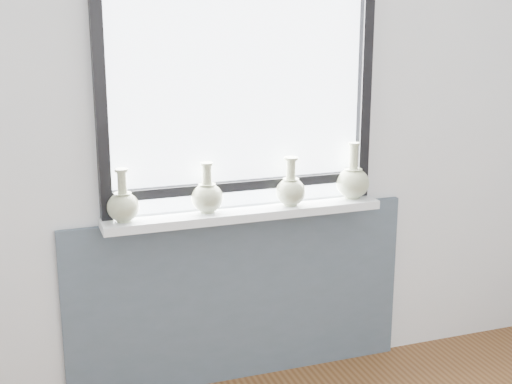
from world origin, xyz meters
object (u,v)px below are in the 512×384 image
object	(u,v)px
windowsill	(244,213)
vase_d	(353,181)
vase_c	(291,189)
vase_b	(207,196)
vase_a	(123,205)

from	to	relation	value
windowsill	vase_d	bearing A→B (deg)	0.79
vase_c	vase_b	bearing A→B (deg)	177.23
vase_a	vase_d	bearing A→B (deg)	0.96
vase_c	vase_d	bearing A→B (deg)	3.76
vase_c	windowsill	bearing A→B (deg)	176.35
vase_a	vase_b	distance (m)	0.38
vase_a	vase_b	xyz separation A→B (m)	(0.38, 0.02, 0.00)
windowsill	vase_b	world-z (taller)	vase_b
vase_a	vase_b	world-z (taller)	vase_a
vase_a	vase_b	size ratio (longest dim) A/B	1.02
windowsill	vase_c	bearing A→B (deg)	-3.65
windowsill	vase_c	xyz separation A→B (m)	(0.22, -0.01, 0.10)
windowsill	vase_a	xyz separation A→B (m)	(-0.56, -0.01, 0.10)
windowsill	vase_d	size ratio (longest dim) A/B	4.80
windowsill	vase_b	bearing A→B (deg)	178.35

